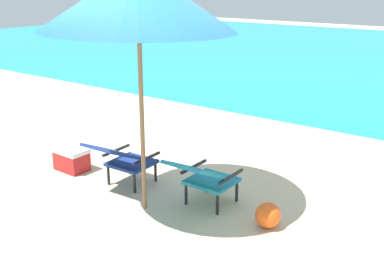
{
  "coord_description": "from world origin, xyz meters",
  "views": [
    {
      "loc": [
        3.36,
        -3.97,
        2.54
      ],
      "look_at": [
        0.0,
        0.61,
        0.75
      ],
      "focal_mm": 44.29,
      "sensor_mm": 36.0,
      "label": 1
    }
  ],
  "objects": [
    {
      "name": "beach_ball",
      "position": [
        1.33,
        0.16,
        0.14
      ],
      "size": [
        0.28,
        0.28,
        0.28
      ],
      "primitive_type": "sphere",
      "color": "#EA5619",
      "rests_on": "ground_plane"
    },
    {
      "name": "ground_plane",
      "position": [
        0.0,
        4.0,
        0.0
      ],
      "size": [
        40.0,
        40.0,
        0.0
      ],
      "primitive_type": "plane",
      "color": "#CCB78E"
    },
    {
      "name": "lounge_chair_left",
      "position": [
        -0.62,
        -0.03,
        0.4
      ],
      "size": [
        0.57,
        0.89,
        0.68
      ],
      "color": "navy",
      "rests_on": "ground_plane"
    },
    {
      "name": "cooler_box",
      "position": [
        -1.6,
        -0.03,
        0.16
      ],
      "size": [
        0.48,
        0.33,
        0.32
      ],
      "color": "red",
      "rests_on": "ground_plane"
    },
    {
      "name": "lounge_chair_right",
      "position": [
        0.53,
        0.1,
        0.4
      ],
      "size": [
        0.55,
        0.87,
        0.68
      ],
      "color": "teal",
      "rests_on": "ground_plane"
    }
  ]
}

